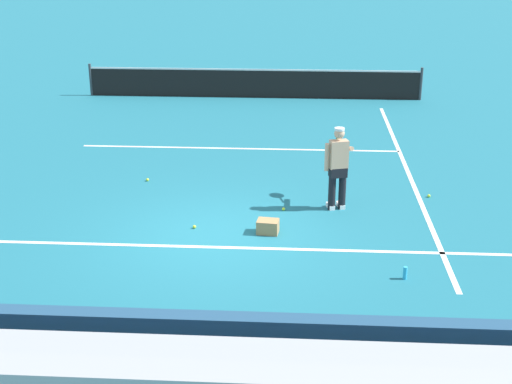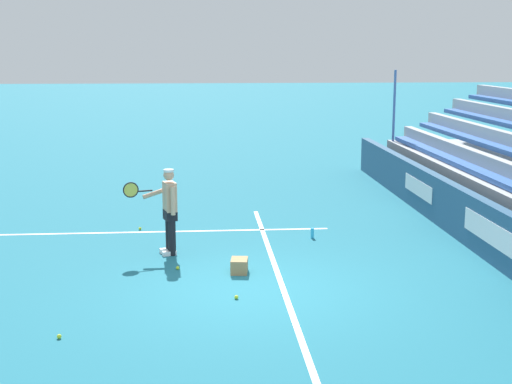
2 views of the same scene
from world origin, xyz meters
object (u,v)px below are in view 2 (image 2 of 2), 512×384
at_px(tennis_ball_far_left, 59,336).
at_px(tennis_ball_far_right, 236,297).
at_px(ball_box_cardboard, 239,266).
at_px(tennis_ball_near_player, 178,268).
at_px(tennis_player, 169,210).
at_px(water_bottle, 312,233).
at_px(tennis_ball_on_baseline, 140,228).

bearing_deg(tennis_ball_far_left, tennis_ball_far_right, -60.87).
height_order(ball_box_cardboard, tennis_ball_near_player, ball_box_cardboard).
xyz_separation_m(tennis_ball_far_right, tennis_ball_near_player, (1.69, 1.01, 0.00)).
xyz_separation_m(tennis_player, tennis_ball_far_right, (-2.77, -1.20, -0.86)).
bearing_deg(water_bottle, tennis_ball_on_baseline, 74.99).
xyz_separation_m(ball_box_cardboard, tennis_ball_far_left, (-2.86, 2.71, -0.10)).
bearing_deg(tennis_ball_far_right, water_bottle, -26.20).
relative_size(ball_box_cardboard, water_bottle, 1.82).
xyz_separation_m(tennis_player, water_bottle, (0.99, -3.04, -0.78)).
height_order(tennis_ball_far_left, tennis_ball_on_baseline, same).
height_order(tennis_ball_far_right, tennis_ball_far_left, same).
distance_m(ball_box_cardboard, tennis_ball_far_left, 3.94).
bearing_deg(ball_box_cardboard, tennis_ball_far_left, 136.50).
relative_size(tennis_ball_far_right, water_bottle, 0.30).
distance_m(ball_box_cardboard, tennis_ball_far_right, 1.43).
distance_m(tennis_ball_near_player, water_bottle, 3.52).
bearing_deg(tennis_ball_far_right, tennis_ball_far_left, 119.13).
distance_m(tennis_player, tennis_ball_far_right, 3.13).
height_order(tennis_ball_near_player, water_bottle, water_bottle).
relative_size(ball_box_cardboard, tennis_ball_near_player, 6.06).
bearing_deg(tennis_ball_far_left, tennis_ball_on_baseline, -5.86).
bearing_deg(ball_box_cardboard, tennis_ball_far_right, 174.84).
height_order(tennis_ball_far_right, tennis_ball_on_baseline, same).
xyz_separation_m(ball_box_cardboard, tennis_ball_on_baseline, (3.35, 2.07, -0.10)).
bearing_deg(ball_box_cardboard, tennis_ball_near_player, 76.58).
relative_size(tennis_player, water_bottle, 7.80).
distance_m(tennis_ball_far_left, tennis_ball_near_player, 3.50).
bearing_deg(tennis_ball_on_baseline, tennis_ball_near_player, -163.07).
bearing_deg(tennis_player, tennis_ball_near_player, -169.96).
bearing_deg(tennis_ball_far_left, tennis_ball_near_player, -26.75).
relative_size(ball_box_cardboard, tennis_ball_on_baseline, 6.06).
bearing_deg(tennis_ball_on_baseline, water_bottle, -105.01).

